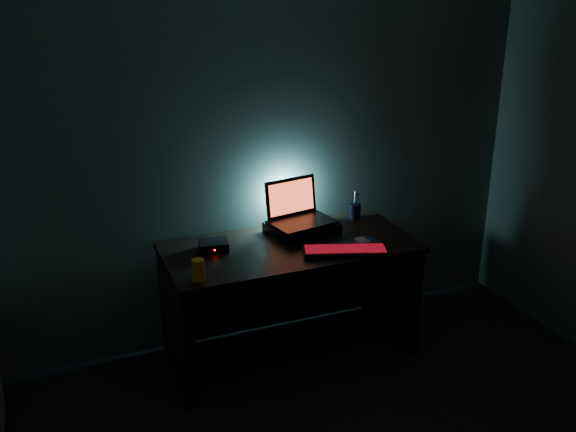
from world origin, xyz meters
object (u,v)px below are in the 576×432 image
object	(u,v)px
keyboard	(345,251)
mouse	(363,242)
juice_glass	(199,270)
router	(214,246)
pen_cup	(355,211)
laptop	(298,212)

from	to	relation	value
keyboard	mouse	size ratio (longest dim) A/B	5.44
juice_glass	router	size ratio (longest dim) A/B	0.62
keyboard	pen_cup	world-z (taller)	pen_cup
laptop	router	size ratio (longest dim) A/B	2.24
juice_glass	router	distance (m)	0.39
laptop	mouse	distance (m)	0.46
pen_cup	juice_glass	world-z (taller)	juice_glass
laptop	keyboard	bearing A→B (deg)	-85.22
mouse	router	distance (m)	0.88
laptop	keyboard	world-z (taller)	laptop
juice_glass	router	bearing A→B (deg)	62.82
mouse	pen_cup	size ratio (longest dim) A/B	0.93
keyboard	router	xyz separation A→B (m)	(-0.69, 0.33, 0.01)
keyboard	router	size ratio (longest dim) A/B	2.71
laptop	mouse	xyz separation A→B (m)	(0.27, -0.36, -0.10)
pen_cup	router	size ratio (longest dim) A/B	0.54
mouse	pen_cup	world-z (taller)	pen_cup
keyboard	mouse	world-z (taller)	mouse
mouse	keyboard	bearing A→B (deg)	-160.54
pen_cup	laptop	bearing A→B (deg)	-174.37
laptop	juice_glass	world-z (taller)	laptop
juice_glass	laptop	bearing A→B (deg)	30.99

